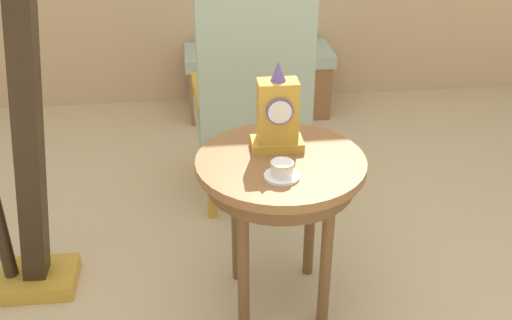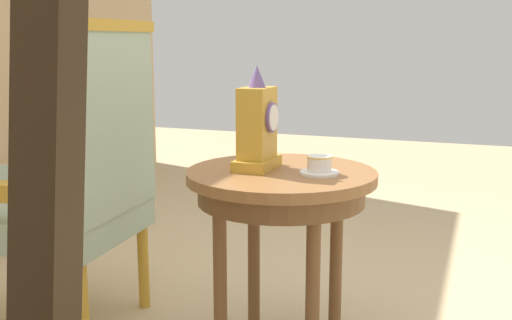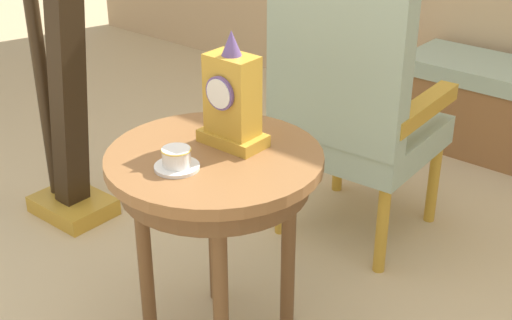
# 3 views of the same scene
# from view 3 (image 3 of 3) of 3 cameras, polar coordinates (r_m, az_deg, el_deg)

# --- Properties ---
(side_table) EXTENTS (0.62, 0.62, 0.66)m
(side_table) POSITION_cam_3_polar(r_m,az_deg,el_deg) (2.04, -3.30, -1.68)
(side_table) COLOR brown
(side_table) RESTS_ON ground
(teacup_left) EXTENTS (0.12, 0.12, 0.06)m
(teacup_left) POSITION_cam_3_polar(r_m,az_deg,el_deg) (1.91, -6.37, 0.03)
(teacup_left) COLOR white
(teacup_left) RESTS_ON side_table
(mantel_clock) EXTENTS (0.19, 0.11, 0.34)m
(mantel_clock) POSITION_cam_3_polar(r_m,az_deg,el_deg) (2.00, -1.93, 4.79)
(mantel_clock) COLOR gold
(mantel_clock) RESTS_ON side_table
(armchair) EXTENTS (0.57, 0.56, 1.14)m
(armchair) POSITION_cam_3_polar(r_m,az_deg,el_deg) (2.59, 7.64, 5.02)
(armchair) COLOR #9EB299
(armchair) RESTS_ON ground
(harp) EXTENTS (0.40, 0.24, 1.87)m
(harp) POSITION_cam_3_polar(r_m,az_deg,el_deg) (2.76, -15.65, 9.32)
(harp) COLOR gold
(harp) RESTS_ON ground
(window_bench) EXTENTS (0.96, 0.40, 0.44)m
(window_bench) POSITION_cam_3_polar(r_m,az_deg,el_deg) (3.61, 19.15, 3.74)
(window_bench) COLOR #9EB299
(window_bench) RESTS_ON ground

